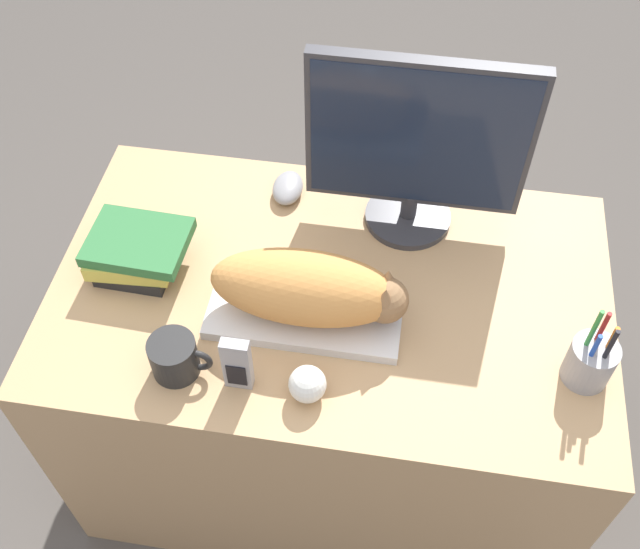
{
  "coord_description": "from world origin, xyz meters",
  "views": [
    {
      "loc": [
        0.13,
        -0.59,
        1.98
      ],
      "look_at": [
        -0.02,
        0.35,
        0.79
      ],
      "focal_mm": 42.0,
      "sensor_mm": 36.0,
      "label": 1
    }
  ],
  "objects": [
    {
      "name": "cat",
      "position": [
        -0.03,
        0.28,
        0.83
      ],
      "size": [
        0.39,
        0.16,
        0.15
      ],
      "color": "#D18C47",
      "rests_on": "keyboard"
    },
    {
      "name": "baseball",
      "position": [
        -0.01,
        0.1,
        0.77
      ],
      "size": [
        0.07,
        0.07,
        0.07
      ],
      "color": "silver",
      "rests_on": "desk"
    },
    {
      "name": "coffee_mug",
      "position": [
        -0.26,
        0.12,
        0.77
      ],
      "size": [
        0.12,
        0.09,
        0.09
      ],
      "color": "black",
      "rests_on": "desk"
    },
    {
      "name": "book_stack",
      "position": [
        -0.42,
        0.36,
        0.78
      ],
      "size": [
        0.21,
        0.17,
        0.09
      ],
      "color": "black",
      "rests_on": "desk"
    },
    {
      "name": "keyboard",
      "position": [
        -0.04,
        0.28,
        0.74
      ],
      "size": [
        0.39,
        0.18,
        0.02
      ],
      "color": "silver",
      "rests_on": "desk"
    },
    {
      "name": "monitor",
      "position": [
        0.14,
        0.59,
        0.96
      ],
      "size": [
        0.46,
        0.19,
        0.43
      ],
      "color": "#333338",
      "rests_on": "desk"
    },
    {
      "name": "pen_cup",
      "position": [
        0.51,
        0.23,
        0.78
      ],
      "size": [
        0.09,
        0.09,
        0.2
      ],
      "color": "#939399",
      "rests_on": "desk"
    },
    {
      "name": "phone",
      "position": [
        -0.14,
        0.11,
        0.8
      ],
      "size": [
        0.05,
        0.03,
        0.14
      ],
      "color": "#99999E",
      "rests_on": "desk"
    },
    {
      "name": "desk",
      "position": [
        0.0,
        0.36,
        0.37
      ],
      "size": [
        1.18,
        0.73,
        0.73
      ],
      "color": "tan",
      "rests_on": "ground_plane"
    },
    {
      "name": "computer_mouse",
      "position": [
        -0.14,
        0.62,
        0.75
      ],
      "size": [
        0.07,
        0.11,
        0.04
      ],
      "color": "gray",
      "rests_on": "desk"
    }
  ]
}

